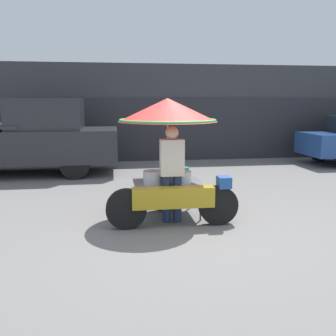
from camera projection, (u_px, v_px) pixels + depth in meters
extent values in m
plane|color=slate|center=(190.00, 226.00, 6.03)|extent=(36.00, 36.00, 0.00)
cube|color=#38383D|center=(146.00, 112.00, 13.39)|extent=(28.00, 2.00, 3.20)
cube|color=#28282D|center=(149.00, 130.00, 12.48)|extent=(23.80, 0.06, 2.08)
cylinder|color=black|center=(218.00, 205.00, 6.05)|extent=(0.64, 0.14, 0.64)
cylinder|color=black|center=(126.00, 209.00, 5.84)|extent=(0.64, 0.14, 0.64)
cube|color=#B7931E|center=(173.00, 197.00, 5.92)|extent=(1.31, 0.24, 0.32)
cube|color=#234C93|center=(224.00, 182.00, 6.00)|extent=(0.20, 0.24, 0.18)
cylinder|color=black|center=(165.00, 195.00, 6.82)|extent=(0.58, 0.14, 0.58)
cylinder|color=#515156|center=(201.00, 204.00, 6.24)|extent=(0.03, 0.03, 0.58)
cylinder|color=#515156|center=(191.00, 193.00, 7.00)|extent=(0.03, 0.03, 0.58)
cylinder|color=#515156|center=(141.00, 206.00, 6.09)|extent=(0.03, 0.03, 0.58)
cylinder|color=#515156|center=(138.00, 195.00, 6.86)|extent=(0.03, 0.03, 0.58)
cube|color=gray|center=(168.00, 182.00, 6.49)|extent=(1.18, 0.92, 0.02)
cylinder|color=#B2B2B7|center=(168.00, 152.00, 6.40)|extent=(0.03, 0.03, 1.04)
cone|color=red|center=(168.00, 110.00, 6.28)|extent=(1.68, 1.68, 0.39)
torus|color=green|center=(168.00, 120.00, 6.31)|extent=(1.64, 1.64, 0.05)
cylinder|color=#B7B7BC|center=(153.00, 177.00, 6.28)|extent=(0.34, 0.34, 0.23)
cylinder|color=silver|center=(181.00, 177.00, 6.37)|extent=(0.36, 0.36, 0.20)
cylinder|color=#B7B7BC|center=(163.00, 177.00, 6.65)|extent=(0.23, 0.23, 0.10)
cylinder|color=#1E936B|center=(183.00, 173.00, 6.77)|extent=(0.21, 0.21, 0.20)
cylinder|color=navy|center=(167.00, 199.00, 6.16)|extent=(0.14, 0.14, 0.79)
cylinder|color=navy|center=(177.00, 199.00, 6.18)|extent=(0.14, 0.14, 0.79)
cube|color=beige|center=(172.00, 158.00, 6.05)|extent=(0.38, 0.22, 0.59)
sphere|color=tan|center=(172.00, 133.00, 5.98)|extent=(0.21, 0.21, 0.21)
cylinder|color=black|center=(320.00, 152.00, 12.52)|extent=(0.63, 0.20, 0.63)
cylinder|color=black|center=(75.00, 165.00, 9.61)|extent=(0.75, 0.24, 0.75)
cylinder|color=black|center=(80.00, 156.00, 11.16)|extent=(0.75, 0.24, 0.75)
cube|color=#28282D|center=(15.00, 146.00, 10.08)|extent=(5.49, 1.87, 0.86)
cube|color=#28282D|center=(47.00, 114.00, 10.06)|extent=(1.87, 1.72, 0.82)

